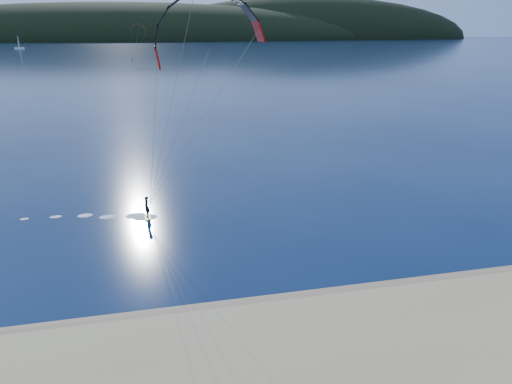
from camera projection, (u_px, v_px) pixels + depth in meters
ground at (246, 375)px, 19.22m from camera, size 1800.00×1800.00×0.00m
wet_sand at (231, 314)px, 23.32m from camera, size 220.00×2.50×0.10m
headland at (165, 40)px, 700.60m from camera, size 1200.00×310.00×140.00m
kitesurfer_near at (204, 57)px, 28.05m from camera, size 19.87×7.15×16.30m
kitesurfer_far at (138, 33)px, 196.74m from camera, size 8.84×7.74×16.57m
sailboat at (19, 48)px, 355.22m from camera, size 7.76×4.87×10.80m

